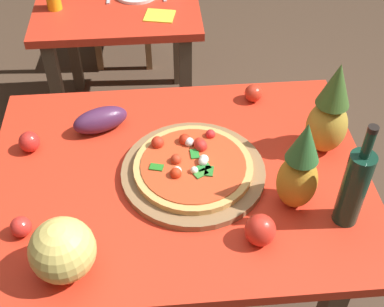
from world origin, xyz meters
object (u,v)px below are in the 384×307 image
object	(u,v)px
background_table	(120,23)
tomato_at_corner	(29,142)
pineapple_right	(330,113)
napkin_folded	(160,16)
pizza	(193,164)
eggplant	(100,120)
tomato_beside_pepper	(21,227)
tomato_by_bottle	(253,93)
pizza_board	(193,172)
display_table	(179,191)
pineapple_left	(299,170)
melon	(63,250)
bell_pepper	(260,230)
wine_bottle	(354,187)

from	to	relation	value
background_table	tomato_at_corner	size ratio (longest dim) A/B	11.27
pineapple_right	napkin_folded	xyz separation A→B (m)	(-0.53, 0.97, -0.15)
pizza	eggplant	xyz separation A→B (m)	(-0.31, 0.25, 0.00)
tomato_beside_pepper	tomato_by_bottle	size ratio (longest dim) A/B	0.92
pizza_board	pineapple_right	bearing A→B (deg)	11.48
tomato_beside_pepper	napkin_folded	distance (m)	1.34
pizza_board	eggplant	world-z (taller)	eggplant
tomato_at_corner	tomato_beside_pepper	bearing A→B (deg)	-85.90
pizza	eggplant	world-z (taller)	eggplant
pizza	eggplant	distance (m)	0.40
display_table	tomato_at_corner	world-z (taller)	tomato_at_corner
pineapple_left	tomato_beside_pepper	world-z (taller)	pineapple_left
pineapple_right	tomato_beside_pepper	bearing A→B (deg)	-163.56
tomato_beside_pepper	napkin_folded	xyz separation A→B (m)	(0.46, 1.26, -0.03)
display_table	tomato_at_corner	size ratio (longest dim) A/B	17.45
melon	tomato_by_bottle	xyz separation A→B (m)	(0.65, 0.72, -0.06)
melon	tomato_at_corner	xyz separation A→B (m)	(-0.17, 0.51, -0.06)
pineapple_right	melon	world-z (taller)	pineapple_right
pineapple_left	bell_pepper	size ratio (longest dim) A/B	3.26
pizza_board	tomato_at_corner	size ratio (longest dim) A/B	6.57
wine_bottle	bell_pepper	bearing A→B (deg)	-168.23
display_table	bell_pepper	xyz separation A→B (m)	(0.22, -0.29, 0.13)
background_table	tomato_by_bottle	bearing A→B (deg)	-58.10
display_table	napkin_folded	size ratio (longest dim) A/B	9.06
pizza	tomato_beside_pepper	bearing A→B (deg)	-158.58
tomato_beside_pepper	napkin_folded	world-z (taller)	tomato_beside_pepper
display_table	pineapple_right	size ratio (longest dim) A/B	3.63
tomato_by_bottle	tomato_at_corner	bearing A→B (deg)	-165.62
background_table	tomato_beside_pepper	bearing A→B (deg)	-99.70
tomato_beside_pepper	tomato_by_bottle	bearing A→B (deg)	36.07
tomato_by_bottle	pineapple_left	bearing A→B (deg)	-85.95
melon	tomato_at_corner	world-z (taller)	melon
pizza_board	napkin_folded	size ratio (longest dim) A/B	3.41
melon	tomato_at_corner	distance (m)	0.54
wine_bottle	eggplant	xyz separation A→B (m)	(-0.76, 0.48, -0.10)
pizza	wine_bottle	world-z (taller)	wine_bottle
pineapple_left	eggplant	distance (m)	0.74
background_table	eggplant	bearing A→B (deg)	-91.93
background_table	tomato_beside_pepper	distance (m)	1.48
display_table	napkin_folded	xyz separation A→B (m)	(-0.02, 1.05, 0.09)
pineapple_left	melon	bearing A→B (deg)	-164.50
tomato_by_bottle	wine_bottle	bearing A→B (deg)	-73.34
wine_bottle	pizza_board	bearing A→B (deg)	153.41
pizza	pineapple_left	size ratio (longest dim) A/B	1.20
bell_pepper	tomato_beside_pepper	bearing A→B (deg)	173.29
pizza_board	tomato_beside_pepper	world-z (taller)	tomato_beside_pepper
tomato_by_bottle	napkin_folded	size ratio (longest dim) A/B	0.49
pizza_board	tomato_beside_pepper	size ratio (longest dim) A/B	7.57
display_table	tomato_by_bottle	bearing A→B (deg)	49.85
pineapple_left	tomato_by_bottle	distance (m)	0.54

